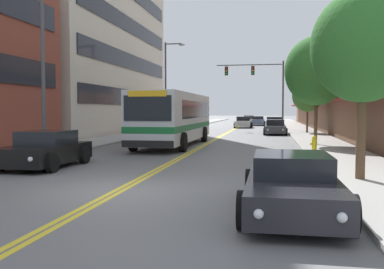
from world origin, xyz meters
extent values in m
plane|color=slate|center=(0.00, 37.00, 0.00)|extent=(240.00, 240.00, 0.00)
cube|color=#9E9B96|center=(-7.02, 37.00, 0.06)|extent=(3.04, 106.00, 0.12)
cube|color=#9E9B96|center=(7.02, 37.00, 0.06)|extent=(3.04, 106.00, 0.12)
cube|color=yellow|center=(-0.10, 37.00, 0.00)|extent=(0.14, 106.00, 0.01)
cube|color=yellow|center=(0.10, 37.00, 0.00)|extent=(0.14, 106.00, 0.01)
cube|color=black|center=(-8.75, 27.58, 3.27)|extent=(0.08, 22.66, 1.40)
cube|color=black|center=(-8.75, 27.58, 6.54)|extent=(0.08, 22.66, 1.40)
cube|color=black|center=(-8.75, 27.58, 9.81)|extent=(0.08, 22.66, 1.40)
cube|color=brown|center=(12.79, 37.00, 4.88)|extent=(8.00, 68.00, 9.77)
cube|color=maroon|center=(8.24, 37.00, 2.90)|extent=(1.10, 61.20, 0.24)
cube|color=black|center=(8.75, 37.00, 6.06)|extent=(0.08, 61.20, 1.40)
cube|color=silver|center=(-1.71, 14.32, 1.70)|extent=(2.53, 11.52, 2.70)
cube|color=#196B33|center=(-1.71, 14.32, 1.16)|extent=(2.55, 11.54, 0.32)
cube|color=black|center=(-1.71, 14.90, 2.13)|extent=(2.56, 8.99, 0.97)
cube|color=black|center=(-1.71, 8.54, 2.19)|extent=(2.28, 0.04, 1.19)
cube|color=yellow|center=(-1.71, 8.53, 2.86)|extent=(1.82, 0.06, 0.28)
cube|color=black|center=(-1.71, 8.52, 0.53)|extent=(2.48, 0.08, 0.32)
cylinder|color=black|center=(-3.00, 10.41, 0.50)|extent=(0.30, 1.00, 1.00)
cylinder|color=black|center=(-0.41, 10.41, 0.50)|extent=(0.30, 1.00, 1.00)
cylinder|color=black|center=(-3.00, 17.49, 0.50)|extent=(0.30, 1.00, 1.00)
cylinder|color=black|center=(-0.41, 17.49, 0.50)|extent=(0.30, 1.00, 1.00)
cube|color=#19234C|center=(-4.37, 28.20, 0.49)|extent=(1.72, 4.09, 0.64)
cube|color=black|center=(-4.37, 28.36, 1.04)|extent=(1.48, 1.80, 0.46)
cylinder|color=black|center=(-5.26, 26.93, 0.32)|extent=(0.22, 0.64, 0.64)
cylinder|color=black|center=(-3.49, 26.93, 0.32)|extent=(0.22, 0.64, 0.64)
cylinder|color=black|center=(-5.26, 29.47, 0.32)|extent=(0.22, 0.64, 0.64)
cylinder|color=black|center=(-3.49, 29.47, 0.32)|extent=(0.22, 0.64, 0.64)
sphere|color=silver|center=(-4.98, 26.13, 0.52)|extent=(0.16, 0.16, 0.16)
sphere|color=silver|center=(-3.77, 26.13, 0.52)|extent=(0.16, 0.16, 0.16)
cube|color=red|center=(-4.99, 30.26, 0.52)|extent=(0.18, 0.04, 0.10)
cube|color=red|center=(-3.75, 30.26, 0.52)|extent=(0.18, 0.04, 0.10)
cube|color=black|center=(-4.28, 3.92, 0.51)|extent=(1.90, 4.12, 0.64)
cube|color=black|center=(-4.28, 4.09, 1.08)|extent=(1.63, 1.81, 0.51)
cylinder|color=black|center=(-5.25, 2.64, 0.34)|extent=(0.22, 0.68, 0.68)
cylinder|color=black|center=(-3.31, 2.64, 0.34)|extent=(0.22, 0.68, 0.68)
cylinder|color=black|center=(-5.25, 5.20, 0.34)|extent=(0.22, 0.68, 0.68)
cylinder|color=black|center=(-3.31, 5.20, 0.34)|extent=(0.22, 0.68, 0.68)
sphere|color=silver|center=(-3.61, 1.84, 0.54)|extent=(0.16, 0.16, 0.16)
cube|color=red|center=(-4.96, 5.99, 0.54)|extent=(0.18, 0.04, 0.10)
cube|color=red|center=(-3.60, 5.99, 0.54)|extent=(0.18, 0.04, 0.10)
cube|color=#232328|center=(4.31, -1.68, 0.47)|extent=(1.75, 4.48, 0.56)
cube|color=black|center=(4.31, -1.50, 0.97)|extent=(1.51, 1.97, 0.45)
cylinder|color=black|center=(3.41, -3.07, 0.35)|extent=(0.22, 0.69, 0.69)
cylinder|color=black|center=(5.20, -3.07, 0.35)|extent=(0.22, 0.69, 0.69)
cylinder|color=black|center=(3.41, -0.29, 0.35)|extent=(0.22, 0.69, 0.69)
cylinder|color=black|center=(5.20, -0.29, 0.35)|extent=(0.22, 0.69, 0.69)
sphere|color=silver|center=(3.69, -3.94, 0.50)|extent=(0.16, 0.16, 0.16)
sphere|color=silver|center=(4.92, -3.94, 0.50)|extent=(0.16, 0.16, 0.16)
cube|color=red|center=(3.67, 0.57, 0.50)|extent=(0.18, 0.04, 0.10)
cube|color=red|center=(4.94, 0.57, 0.50)|extent=(0.18, 0.04, 0.10)
cube|color=#38383D|center=(4.34, 27.17, 0.47)|extent=(1.72, 4.32, 0.61)
cube|color=black|center=(4.34, 27.34, 1.03)|extent=(1.48, 1.90, 0.51)
cylinder|color=black|center=(3.46, 25.83, 0.30)|extent=(0.22, 0.60, 0.60)
cylinder|color=black|center=(5.22, 25.83, 0.30)|extent=(0.22, 0.60, 0.60)
cylinder|color=black|center=(3.46, 28.51, 0.30)|extent=(0.22, 0.60, 0.60)
cylinder|color=black|center=(5.22, 28.51, 0.30)|extent=(0.22, 0.60, 0.60)
sphere|color=silver|center=(3.74, 24.99, 0.50)|extent=(0.16, 0.16, 0.16)
sphere|color=silver|center=(4.94, 24.99, 0.50)|extent=(0.16, 0.16, 0.16)
cube|color=red|center=(3.72, 29.34, 0.50)|extent=(0.18, 0.04, 0.10)
cube|color=red|center=(4.96, 29.34, 0.50)|extent=(0.18, 0.04, 0.10)
cube|color=white|center=(4.38, 38.28, 0.54)|extent=(1.94, 4.26, 0.74)
cube|color=black|center=(4.38, 38.45, 1.13)|extent=(1.67, 1.87, 0.43)
cylinder|color=black|center=(3.39, 36.96, 0.31)|extent=(0.22, 0.62, 0.62)
cylinder|color=black|center=(5.37, 36.96, 0.31)|extent=(0.22, 0.62, 0.62)
cylinder|color=black|center=(3.39, 39.60, 0.31)|extent=(0.22, 0.62, 0.62)
cylinder|color=black|center=(5.37, 39.60, 0.31)|extent=(0.22, 0.62, 0.62)
sphere|color=silver|center=(3.70, 36.14, 0.58)|extent=(0.16, 0.16, 0.16)
sphere|color=silver|center=(5.06, 36.14, 0.58)|extent=(0.16, 0.16, 0.16)
cube|color=red|center=(3.68, 40.42, 0.58)|extent=(0.18, 0.04, 0.10)
cube|color=red|center=(5.08, 40.42, 0.58)|extent=(0.18, 0.04, 0.10)
cube|color=#B7B7BC|center=(0.78, 40.97, 0.51)|extent=(1.80, 4.26, 0.65)
cube|color=black|center=(0.78, 41.14, 1.09)|extent=(1.55, 1.87, 0.51)
cylinder|color=black|center=(-0.15, 39.65, 0.34)|extent=(0.22, 0.68, 0.68)
cylinder|color=black|center=(1.70, 39.65, 0.34)|extent=(0.22, 0.68, 0.68)
cylinder|color=black|center=(-0.15, 42.28, 0.34)|extent=(0.22, 0.68, 0.68)
cylinder|color=black|center=(1.70, 42.28, 0.34)|extent=(0.22, 0.68, 0.68)
sphere|color=silver|center=(0.15, 38.82, 0.55)|extent=(0.16, 0.16, 0.16)
sphere|color=silver|center=(1.41, 38.82, 0.55)|extent=(0.16, 0.16, 0.16)
cube|color=red|center=(0.13, 43.10, 0.55)|extent=(0.18, 0.04, 0.10)
cube|color=red|center=(1.43, 43.10, 0.55)|extent=(0.18, 0.04, 0.10)
cube|color=#BCAD89|center=(0.62, 58.16, 0.47)|extent=(1.74, 4.47, 0.57)
cube|color=black|center=(0.62, 58.34, 1.01)|extent=(1.50, 1.97, 0.50)
cylinder|color=black|center=(-0.28, 56.77, 0.34)|extent=(0.22, 0.68, 0.68)
cylinder|color=black|center=(1.51, 56.77, 0.34)|extent=(0.22, 0.68, 0.68)
cylinder|color=black|center=(-0.28, 59.54, 0.34)|extent=(0.22, 0.68, 0.68)
cylinder|color=black|center=(1.51, 59.54, 0.34)|extent=(0.22, 0.68, 0.68)
sphere|color=silver|center=(0.01, 55.90, 0.50)|extent=(0.16, 0.16, 0.16)
sphere|color=silver|center=(1.23, 55.90, 0.50)|extent=(0.16, 0.16, 0.16)
cube|color=red|center=(-0.01, 60.40, 0.50)|extent=(0.18, 0.04, 0.10)
cube|color=red|center=(1.24, 60.40, 0.50)|extent=(0.18, 0.04, 0.10)
cube|color=#475675|center=(2.27, 49.16, 0.52)|extent=(1.79, 4.64, 0.70)
cube|color=black|center=(2.27, 49.34, 1.07)|extent=(1.54, 2.04, 0.40)
cylinder|color=black|center=(1.35, 47.72, 0.31)|extent=(0.22, 0.63, 0.63)
cylinder|color=black|center=(3.18, 47.72, 0.31)|extent=(0.22, 0.63, 0.63)
cylinder|color=black|center=(1.35, 50.59, 0.31)|extent=(0.22, 0.63, 0.63)
cylinder|color=black|center=(3.18, 50.59, 0.31)|extent=(0.22, 0.63, 0.63)
sphere|color=silver|center=(1.64, 46.82, 0.55)|extent=(0.16, 0.16, 0.16)
sphere|color=silver|center=(2.89, 46.82, 0.55)|extent=(0.16, 0.16, 0.16)
cube|color=red|center=(1.63, 51.49, 0.55)|extent=(0.18, 0.04, 0.10)
cube|color=red|center=(2.91, 51.49, 0.55)|extent=(0.18, 0.04, 0.10)
cylinder|color=#47474C|center=(5.20, 34.84, 3.60)|extent=(0.18, 0.18, 7.19)
cylinder|color=#47474C|center=(1.74, 34.84, 6.84)|extent=(6.92, 0.11, 0.11)
cube|color=black|center=(2.09, 34.84, 6.24)|extent=(0.34, 0.26, 0.92)
sphere|color=red|center=(2.09, 34.68, 6.52)|extent=(0.18, 0.18, 0.18)
sphere|color=yellow|center=(2.09, 34.68, 6.24)|extent=(0.18, 0.18, 0.18)
sphere|color=green|center=(2.09, 34.68, 5.97)|extent=(0.18, 0.18, 0.18)
cylinder|color=black|center=(2.09, 34.84, 6.77)|extent=(0.02, 0.02, 0.14)
cube|color=black|center=(-0.68, 34.84, 6.24)|extent=(0.34, 0.26, 0.92)
sphere|color=red|center=(-0.68, 34.68, 6.52)|extent=(0.18, 0.18, 0.18)
sphere|color=yellow|center=(-0.68, 34.68, 6.24)|extent=(0.18, 0.18, 0.18)
sphere|color=green|center=(-0.68, 34.68, 5.97)|extent=(0.18, 0.18, 0.18)
cylinder|color=black|center=(-0.68, 34.84, 6.77)|extent=(0.02, 0.02, 0.14)
cylinder|color=#47474C|center=(-5.30, 5.72, 4.64)|extent=(0.16, 0.16, 9.29)
cylinder|color=#47474C|center=(-5.30, 26.70, 4.05)|extent=(0.16, 0.16, 8.11)
cylinder|color=#47474C|center=(-4.56, 26.70, 7.96)|extent=(1.47, 0.10, 0.10)
ellipsoid|color=#B2B2B7|center=(-3.83, 26.70, 7.86)|extent=(0.56, 0.28, 0.20)
cylinder|color=brown|center=(6.43, 2.39, 1.40)|extent=(0.27, 0.27, 2.55)
ellipsoid|color=#2D6B28|center=(6.43, 2.39, 3.91)|extent=(2.92, 2.92, 3.21)
cylinder|color=brown|center=(6.49, 15.21, 1.47)|extent=(0.20, 0.20, 2.71)
ellipsoid|color=#2D6B28|center=(6.49, 15.21, 4.37)|extent=(3.64, 3.64, 4.00)
cylinder|color=brown|center=(7.15, 28.70, 1.21)|extent=(0.17, 0.17, 2.18)
ellipsoid|color=#42752D|center=(7.15, 28.70, 3.46)|extent=(2.74, 2.74, 3.01)
cylinder|color=yellow|center=(5.95, 10.42, 0.43)|extent=(0.23, 0.23, 0.62)
sphere|color=yellow|center=(5.95, 10.42, 0.79)|extent=(0.21, 0.21, 0.21)
cylinder|color=yellow|center=(5.80, 10.42, 0.50)|extent=(0.08, 0.10, 0.10)
camera|label=1|loc=(3.84, -10.50, 2.09)|focal=40.00mm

